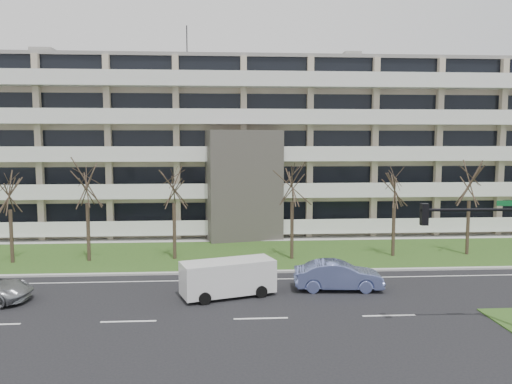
{
  "coord_description": "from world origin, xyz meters",
  "views": [
    {
      "loc": [
        -1.65,
        -22.12,
        8.11
      ],
      "look_at": [
        0.42,
        10.0,
        4.83
      ],
      "focal_mm": 35.0,
      "sensor_mm": 36.0,
      "label": 1
    }
  ],
  "objects": [
    {
      "name": "apartment_building",
      "position": [
        -0.01,
        25.32,
        7.61
      ],
      "size": [
        60.5,
        15.1,
        18.75
      ],
      "color": "tan",
      "rests_on": "ground"
    },
    {
      "name": "grass_verge",
      "position": [
        0.0,
        13.0,
        0.03
      ],
      "size": [
        90.0,
        10.0,
        0.06
      ],
      "primitive_type": "cube",
      "color": "#274B19",
      "rests_on": "ground"
    },
    {
      "name": "tree_2",
      "position": [
        -10.8,
        11.65,
        5.54
      ],
      "size": [
        3.57,
        3.57,
        7.14
      ],
      "color": "#382B21",
      "rests_on": "ground"
    },
    {
      "name": "tree_1",
      "position": [
        -15.76,
        11.45,
        5.0
      ],
      "size": [
        3.22,
        3.22,
        6.44
      ],
      "color": "#382B21",
      "rests_on": "ground"
    },
    {
      "name": "tree_4",
      "position": [
        2.99,
        11.39,
        5.57
      ],
      "size": [
        3.58,
        3.58,
        7.17
      ],
      "color": "#382B21",
      "rests_on": "ground"
    },
    {
      "name": "tree_6",
      "position": [
        15.68,
        11.89,
        5.41
      ],
      "size": [
        3.48,
        3.48,
        6.96
      ],
      "color": "#382B21",
      "rests_on": "ground"
    },
    {
      "name": "tree_3",
      "position": [
        -5.06,
        11.87,
        5.39
      ],
      "size": [
        3.47,
        3.47,
        6.94
      ],
      "color": "#382B21",
      "rests_on": "ground"
    },
    {
      "name": "traffic_signal",
      "position": [
        9.6,
        -2.19,
        3.66
      ],
      "size": [
        4.88,
        0.46,
        5.65
      ],
      "rotation": [
        0.0,
        0.0,
        -0.03
      ],
      "color": "black",
      "rests_on": "ground"
    },
    {
      "name": "ground",
      "position": [
        0.0,
        0.0,
        0.0
      ],
      "size": [
        160.0,
        160.0,
        0.0
      ],
      "primitive_type": "plane",
      "color": "black",
      "rests_on": "ground"
    },
    {
      "name": "white_van",
      "position": [
        -1.41,
        3.49,
        1.13
      ],
      "size": [
        5.16,
        3.2,
        1.88
      ],
      "rotation": [
        0.0,
        0.0,
        0.32
      ],
      "color": "white",
      "rests_on": "ground"
    },
    {
      "name": "curb",
      "position": [
        0.0,
        8.0,
        0.06
      ],
      "size": [
        90.0,
        0.35,
        0.12
      ],
      "primitive_type": "cube",
      "color": "#B2B2AD",
      "rests_on": "ground"
    },
    {
      "name": "sidewalk",
      "position": [
        0.0,
        18.5,
        0.04
      ],
      "size": [
        90.0,
        2.0,
        0.08
      ],
      "primitive_type": "cube",
      "color": "#B2B2AD",
      "rests_on": "ground"
    },
    {
      "name": "blue_sedan",
      "position": [
        4.56,
        4.22,
        0.79
      ],
      "size": [
        4.9,
        2.01,
        1.58
      ],
      "primitive_type": "imported",
      "rotation": [
        0.0,
        0.0,
        1.5
      ],
      "color": "#6F7EC1",
      "rests_on": "ground"
    },
    {
      "name": "lane_edge_line",
      "position": [
        0.0,
        6.5,
        0.01
      ],
      "size": [
        90.0,
        0.12,
        0.01
      ],
      "primitive_type": "cube",
      "color": "white",
      "rests_on": "ground"
    },
    {
      "name": "tree_5",
      "position": [
        10.24,
        11.79,
        5.21
      ],
      "size": [
        3.36,
        3.36,
        6.71
      ],
      "color": "#382B21",
      "rests_on": "ground"
    }
  ]
}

